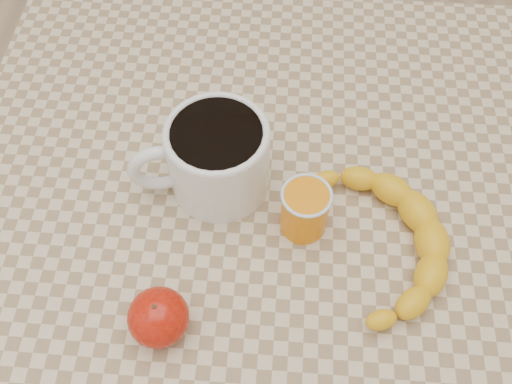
# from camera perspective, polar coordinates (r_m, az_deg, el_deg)

# --- Properties ---
(ground) EXTENTS (3.00, 3.00, 0.00)m
(ground) POSITION_cam_1_polar(r_m,az_deg,el_deg) (1.42, -0.00, -16.92)
(ground) COLOR tan
(ground) RESTS_ON ground
(table) EXTENTS (0.80, 0.80, 0.75)m
(table) POSITION_cam_1_polar(r_m,az_deg,el_deg) (0.80, -0.00, -4.07)
(table) COLOR #C4AE8B
(table) RESTS_ON ground
(coffee_mug) EXTENTS (0.19, 0.15, 0.11)m
(coffee_mug) POSITION_cam_1_polar(r_m,az_deg,el_deg) (0.69, -4.09, 3.59)
(coffee_mug) COLOR silver
(coffee_mug) RESTS_ON table
(orange_juice_glass) EXTENTS (0.06, 0.06, 0.07)m
(orange_juice_glass) POSITION_cam_1_polar(r_m,az_deg,el_deg) (0.68, 4.90, -1.76)
(orange_juice_glass) COLOR orange
(orange_juice_glass) RESTS_ON table
(apple) EXTENTS (0.08, 0.08, 0.06)m
(apple) POSITION_cam_1_polar(r_m,az_deg,el_deg) (0.63, -9.73, -12.24)
(apple) COLOR #870A04
(apple) RESTS_ON table
(banana) EXTENTS (0.26, 0.31, 0.04)m
(banana) POSITION_cam_1_polar(r_m,az_deg,el_deg) (0.69, 12.78, -4.68)
(banana) COLOR yellow
(banana) RESTS_ON table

